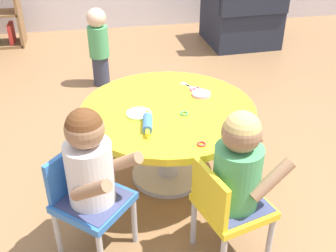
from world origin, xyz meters
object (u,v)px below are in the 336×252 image
seated_child_left (89,162)px  rolling_pin (147,123)px  craft_table (168,123)px  craft_scissors (192,88)px  seated_child_right (239,165)px  child_chair_right (227,207)px  child_chair_left (88,198)px  armchair_dark (243,16)px  toddler_standing (99,45)px

seated_child_left → rolling_pin: 0.44m
craft_table → rolling_pin: size_ratio=4.26×
seated_child_left → craft_scissors: (0.62, 0.73, -0.05)m
seated_child_right → child_chair_right: bearing=-163.8°
child_chair_right → craft_scissors: child_chair_right is taller
child_chair_left → seated_child_left: bearing=-41.2°
seated_child_left → craft_scissors: bearing=49.3°
seated_child_left → armchair_dark: bearing=58.3°
child_chair_left → seated_child_right: 0.72m
seated_child_right → armchair_dark: 2.97m
craft_table → toddler_standing: 1.43m
craft_scissors → child_chair_left: bearing=-133.1°
armchair_dark → craft_scissors: (-1.01, -1.93, 0.17)m
craft_table → toddler_standing: size_ratio=1.46×
armchair_dark → craft_scissors: size_ratio=6.01×
toddler_standing → craft_scissors: (0.53, -1.17, 0.12)m
rolling_pin → craft_table: bearing=53.0°
toddler_standing → seated_child_right: bearing=-75.3°
rolling_pin → armchair_dark: bearing=60.1°
seated_child_right → toddler_standing: (-0.53, 2.03, -0.17)m
child_chair_left → child_chair_right: same height
seated_child_left → craft_table: bearing=49.2°
seated_child_left → armchair_dark: (1.64, 2.66, -0.22)m
child_chair_right → child_chair_left: bearing=164.5°
seated_child_left → child_chair_right: 0.65m
rolling_pin → craft_scissors: size_ratio=1.63×
craft_scissors → toddler_standing: bearing=114.2°
seated_child_left → seated_child_right: 0.65m
seated_child_right → child_chair_left: bearing=166.3°
child_chair_right → toddler_standing: size_ratio=0.80×
craft_table → seated_child_left: 0.69m
craft_table → seated_child_left: (-0.44, -0.51, 0.15)m
craft_table → child_chair_right: size_ratio=1.83×
child_chair_right → rolling_pin: bearing=122.3°
seated_child_left → armchair_dark: 3.13m
seated_child_right → craft_table: bearing=106.7°
child_chair_left → seated_child_right: seated_child_right is taller
child_chair_left → armchair_dark: armchair_dark is taller
child_chair_left → seated_child_left: seated_child_left is taller
craft_scissors → seated_child_right: bearing=-89.6°
craft_table → seated_child_right: seated_child_right is taller
toddler_standing → armchair_dark: bearing=26.1°
child_chair_right → rolling_pin: 0.59m
craft_table → child_chair_left: bearing=-134.2°
seated_child_right → rolling_pin: seated_child_right is taller
craft_table → craft_scissors: 0.30m
craft_table → child_chair_left: size_ratio=1.83×
toddler_standing → rolling_pin: bearing=-82.7°
armchair_dark → toddler_standing: bearing=-153.9°
toddler_standing → rolling_pin: toddler_standing is taller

